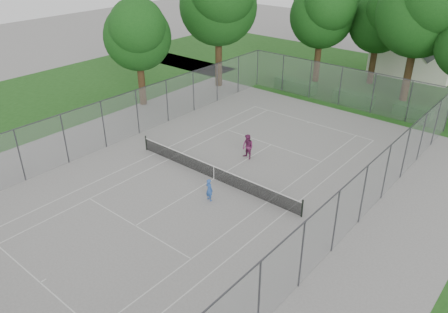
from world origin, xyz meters
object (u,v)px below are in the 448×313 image
Objects in this scene: girl_player at (209,190)px; house at (421,35)px; tennis_net at (214,172)px; woman_player at (248,147)px.

house is at bearing -83.42° from girl_player.
girl_player is (1.38, -1.99, 0.19)m from tennis_net.
tennis_net is 31.42m from house.
girl_player is at bearing -65.23° from woman_player.
woman_player is at bearing -68.17° from girl_player.
girl_player reaches higher than tennis_net.
house is 33.32m from girl_player.
woman_player reaches higher than tennis_net.
house reaches higher than girl_player.
house reaches higher than woman_player.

